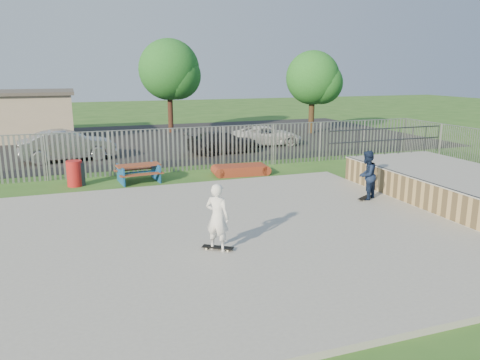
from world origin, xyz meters
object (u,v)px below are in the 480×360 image
object	(u,v)px
tree_mid	(169,70)
skater_white	(217,217)
funbox	(241,170)
car_silver	(68,145)
trash_bin_red	(75,173)
trash_bin_grey	(78,174)
tree_right	(313,78)
car_dark	(223,142)
picnic_table	(139,173)
car_white	(267,136)
skater_navy	(367,175)

from	to	relation	value
tree_mid	skater_white	xyz separation A→B (m)	(-3.66, -23.87, -3.56)
funbox	car_silver	size ratio (longest dim) A/B	0.46
funbox	trash_bin_red	world-z (taller)	trash_bin_red
trash_bin_grey	tree_right	xyz separation A→B (m)	(16.52, 11.12, 3.52)
trash_bin_grey	tree_right	bearing A→B (deg)	33.94
skater_white	tree_mid	bearing A→B (deg)	-55.26
tree_right	car_dark	bearing A→B (deg)	-145.45
trash_bin_grey	car_silver	bearing A→B (deg)	93.57
picnic_table	tree_right	xyz separation A→B (m)	(14.12, 11.31, 3.61)
funbox	car_white	bearing A→B (deg)	63.99
trash_bin_red	skater_navy	distance (m)	11.35
car_dark	trash_bin_grey	bearing A→B (deg)	116.45
trash_bin_grey	car_silver	size ratio (longest dim) A/B	0.20
car_white	funbox	bearing A→B (deg)	154.22
picnic_table	car_dark	bearing A→B (deg)	38.75
car_dark	tree_right	xyz separation A→B (m)	(8.70, 5.99, 3.36)
car_white	tree_right	xyz separation A→B (m)	(5.33, 4.24, 3.38)
car_silver	picnic_table	bearing A→B (deg)	-162.76
trash_bin_red	skater_white	bearing A→B (deg)	-69.59
skater_navy	tree_mid	bearing A→B (deg)	-113.89
trash_bin_grey	tree_mid	xyz separation A→B (m)	(6.85, 14.94, 4.10)
trash_bin_red	car_white	distance (m)	13.27
funbox	skater_navy	xyz separation A→B (m)	(2.57, -5.80, 0.80)
funbox	car_white	size ratio (longest dim) A/B	0.51
tree_mid	skater_navy	bearing A→B (deg)	-82.92
funbox	car_dark	world-z (taller)	car_dark
car_silver	car_white	bearing A→B (deg)	-92.04
car_silver	trash_bin_red	bearing A→B (deg)	174.61
picnic_table	car_white	distance (m)	11.28
funbox	car_silver	world-z (taller)	car_silver
car_silver	tree_mid	bearing A→B (deg)	-45.76
skater_white	car_white	bearing A→B (deg)	-73.41
trash_bin_red	skater_navy	bearing A→B (deg)	-32.39
funbox	trash_bin_grey	bearing A→B (deg)	-177.99
car_silver	funbox	bearing A→B (deg)	-137.64
tree_mid	trash_bin_grey	bearing A→B (deg)	-114.62
picnic_table	car_silver	bearing A→B (deg)	109.32
picnic_table	tree_mid	bearing A→B (deg)	67.91
trash_bin_red	tree_mid	bearing A→B (deg)	65.12
tree_right	skater_navy	bearing A→B (deg)	-112.25
tree_right	skater_white	size ratio (longest dim) A/B	3.45
car_white	skater_navy	xyz separation A→B (m)	(-1.73, -13.01, 0.40)
tree_right	skater_white	xyz separation A→B (m)	(-13.34, -20.05, -2.98)
picnic_table	car_white	xyz separation A→B (m)	(8.79, 7.07, 0.23)
tree_right	skater_white	bearing A→B (deg)	-123.63
trash_bin_grey	tree_mid	world-z (taller)	tree_mid
picnic_table	car_silver	distance (m)	6.53
funbox	car_white	xyz separation A→B (m)	(4.30, 7.21, 0.40)
funbox	car_dark	xyz separation A→B (m)	(0.93, 5.47, 0.42)
car_dark	tree_mid	xyz separation A→B (m)	(-0.98, 9.81, 3.94)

